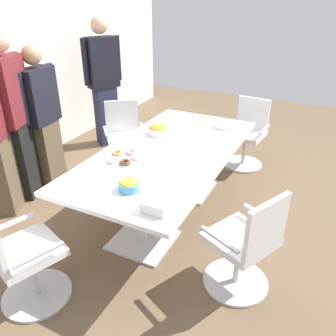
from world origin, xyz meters
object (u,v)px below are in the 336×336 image
Objects in this scene: office_chair_1 at (247,137)px; plate_stack at (225,125)px; snack_bowl_chips_yellow at (129,185)px; napkin_pile at (158,205)px; office_chair_0 at (245,248)px; office_chair_3 at (21,260)px; conference_table at (168,162)px; donut_platter at (125,158)px; person_standing_3 at (104,81)px; snack_bowl_chips_orange at (158,130)px; office_chair_2 at (125,140)px; person_standing_2 at (42,116)px; person_standing_1 at (14,115)px.

office_chair_1 is 3.80× the size of plate_stack.
snack_bowl_chips_yellow is at bearing 171.56° from plate_stack.
napkin_pile is (-2.53, 0.04, 0.39)m from office_chair_1.
napkin_pile is (-0.28, 0.61, 0.39)m from office_chair_0.
office_chair_0 is 3.80× the size of plate_stack.
office_chair_1 is 1.00× the size of office_chair_3.
office_chair_1 is 2.45m from snack_bowl_chips_yellow.
office_chair_1 is 5.14× the size of snack_bowl_chips_yellow.
office_chair_0 reaches higher than conference_table.
person_standing_3 is at bearing 40.37° from donut_platter.
snack_bowl_chips_orange reaches higher than snack_bowl_chips_yellow.
person_standing_3 is (-0.23, 2.16, 0.59)m from office_chair_1.
person_standing_2 is at bearing 7.73° from office_chair_2.
person_standing_2 is 2.15m from plate_stack.
office_chair_1 is 2.25m from person_standing_3.
napkin_pile is (0.59, -0.84, 0.39)m from office_chair_3.
conference_table is at bearing 160.21° from plate_stack.
snack_bowl_chips_orange is at bearing 66.11° from office_chair_1.
person_standing_3 is at bearing 39.58° from snack_bowl_chips_yellow.
person_standing_3 is at bearing 55.12° from snack_bowl_chips_orange.
office_chair_1 is at bearing -15.47° from conference_table.
snack_bowl_chips_yellow is (-0.80, -1.70, -0.07)m from person_standing_2.
person_standing_1 reaches higher than donut_platter.
plate_stack is (0.54, -0.61, -0.03)m from snack_bowl_chips_orange.
napkin_pile is (-1.31, -0.69, -0.01)m from snack_bowl_chips_orange.
donut_platter is at bearing 66.04° from person_standing_3.
napkin_pile is at bearing 88.57° from office_chair_2.
person_standing_3 is at bearing 12.68° from office_chair_1.
office_chair_2 is at bearing 75.09° from person_standing_3.
donut_platter reaches higher than conference_table.
office_chair_3 reaches higher than napkin_pile.
office_chair_1 is at bearing 120.22° from person_standing_2.
person_standing_3 is (2.03, 2.73, 0.59)m from office_chair_0.
person_standing_3 reaches higher than office_chair_2.
office_chair_2 is 1.13m from person_standing_3.
person_standing_1 is at bearing 156.18° from office_chair_3.
donut_platter is at bearing 69.18° from person_standing_1.
office_chair_0 and office_chair_3 have the same top height.
office_chair_3 is 2.00m from person_standing_2.
person_standing_1 is at bearing -10.61° from person_standing_2.
person_standing_1 reaches higher than office_chair_1.
person_standing_3 is 5.56× the size of donut_platter.
office_chair_1 is 2.09m from donut_platter.
office_chair_3 is at bearing 164.08° from conference_table.
snack_bowl_chips_orange is (1.89, -0.15, 0.40)m from office_chair_3.
person_standing_2 is at bearing 114.66° from plate_stack.
person_standing_2 is 8.64× the size of napkin_pile.
office_chair_1 is (2.25, 0.58, 0.00)m from office_chair_0.
donut_platter is (-1.08, -0.72, 0.36)m from office_chair_2.
snack_bowl_chips_orange is at bearing 80.79° from person_standing_3.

